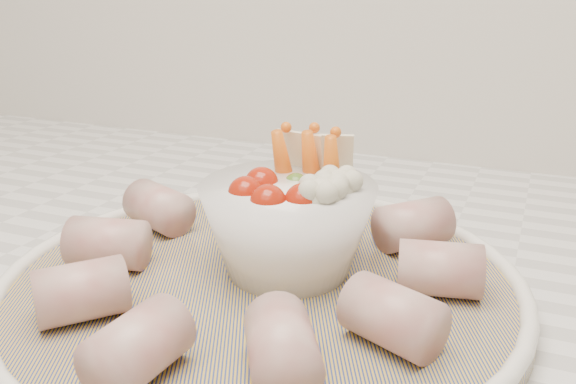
% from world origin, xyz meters
% --- Properties ---
extents(serving_platter, '(0.50, 0.50, 0.02)m').
position_xyz_m(serving_platter, '(0.06, 1.36, 0.93)').
color(serving_platter, navy).
rests_on(serving_platter, kitchen_counter).
extents(veggie_bowl, '(0.13, 0.13, 0.10)m').
position_xyz_m(veggie_bowl, '(0.07, 1.38, 0.97)').
color(veggie_bowl, white).
rests_on(veggie_bowl, serving_platter).
extents(cured_meat_rolls, '(0.31, 0.31, 0.04)m').
position_xyz_m(cured_meat_rolls, '(0.06, 1.36, 0.95)').
color(cured_meat_rolls, '#A54F4B').
rests_on(cured_meat_rolls, serving_platter).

